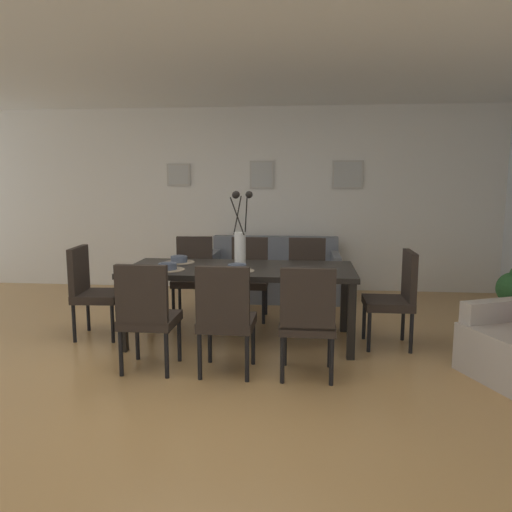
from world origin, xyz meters
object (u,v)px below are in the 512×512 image
sofa (274,277)px  framed_picture_right (348,175)px  dining_chair_mid_right (306,275)px  dining_chair_head_west (91,287)px  bowl_near_left (168,266)px  bowl_far_left (237,267)px  dining_table (240,274)px  dining_chair_head_east (396,294)px  bowl_near_right (179,259)px  framed_picture_center (262,175)px  centerpiece_vase (240,238)px  dining_chair_far_left (225,314)px  dining_chair_mid_left (308,317)px  dining_chair_near_right (193,273)px  framed_picture_left (179,175)px  dining_chair_near_left (147,312)px  dining_chair_far_right (249,274)px

sofa → framed_picture_right: framed_picture_right is taller
dining_chair_mid_right → dining_chair_head_west: size_ratio=1.00×
bowl_near_left → bowl_far_left: 0.66m
dining_table → dining_chair_head_east: size_ratio=2.39×
bowl_near_right → framed_picture_center: 2.45m
centerpiece_vase → bowl_near_left: bearing=-162.0°
dining_chair_far_left → bowl_far_left: size_ratio=5.41×
dining_chair_mid_left → bowl_near_right: 1.73m
dining_chair_near_right → dining_chair_head_west: bearing=-133.6°
dining_chair_head_west → framed_picture_right: 3.82m
dining_table → bowl_far_left: bowl_far_left is taller
dining_chair_near_right → bowl_near_right: bearing=-89.5°
bowl_near_left → framed_picture_right: size_ratio=0.39×
dining_chair_mid_left → framed_picture_center: size_ratio=2.35×
dining_chair_far_left → sofa: 2.80m
bowl_near_left → dining_table: bearing=17.9°
dining_chair_mid_right → bowl_near_left: size_ratio=5.41×
framed_picture_left → framed_picture_center: bearing=-0.0°
dining_chair_mid_left → sofa: 2.83m
dining_table → dining_chair_far_left: dining_chair_far_left is taller
dining_chair_near_right → dining_chair_head_west: (-0.85, -0.89, 0.00)m
dining_chair_head_east → bowl_near_right: (-2.15, 0.23, 0.27)m
bowl_near_right → framed_picture_left: 2.42m
dining_table → framed_picture_center: 2.60m
dining_chair_near_right → framed_picture_right: framed_picture_right is taller
dining_chair_head_east → bowl_far_left: 1.53m
dining_chair_mid_left → centerpiece_vase: (-0.65, 0.89, 0.51)m
dining_chair_mid_left → dining_chair_head_east: bearing=46.1°
dining_chair_near_right → dining_table: bearing=-52.9°
sofa → dining_chair_far_left: bearing=-94.5°
dining_chair_mid_right → dining_chair_near_left: bearing=-126.8°
dining_chair_far_right → centerpiece_vase: centerpiece_vase is taller
dining_chair_mid_left → framed_picture_left: framed_picture_left is taller
dining_chair_mid_right → dining_chair_head_east: size_ratio=1.00×
framed_picture_center → dining_chair_head_east: bearing=-58.4°
framed_picture_left → dining_chair_far_left: bearing=-69.9°
bowl_far_left → dining_chair_near_left: bearing=-134.7°
dining_table → framed_picture_left: (-1.21, 2.40, 0.98)m
dining_chair_near_left → framed_picture_center: framed_picture_center is taller
dining_chair_far_left → bowl_near_right: bearing=120.9°
dining_chair_head_east → framed_picture_right: size_ratio=2.13×
dining_chair_mid_left → dining_chair_mid_right: size_ratio=1.00×
dining_chair_near_left → centerpiece_vase: bearing=53.2°
bowl_far_left → framed_picture_left: (-1.21, 2.62, 0.88)m
dining_chair_near_right → centerpiece_vase: size_ratio=1.25×
dining_chair_mid_right → bowl_far_left: size_ratio=5.41×
framed_picture_left → dining_chair_mid_right: bearing=-39.6°
dining_chair_mid_left → bowl_near_left: bearing=152.7°
dining_chair_head_east → centerpiece_vase: (-1.49, 0.02, 0.51)m
framed_picture_left → dining_chair_far_right: bearing=-52.1°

